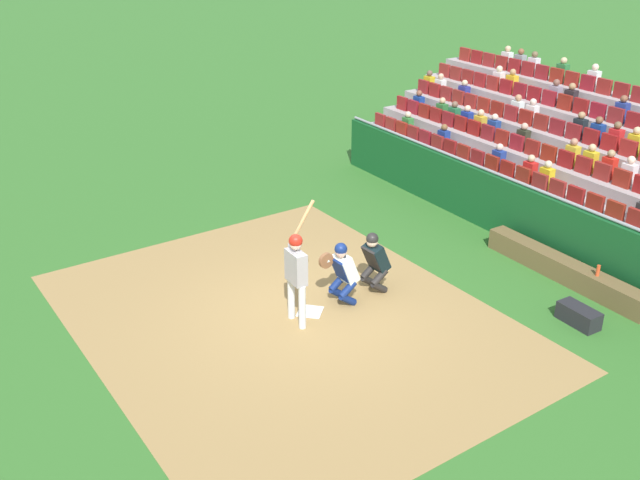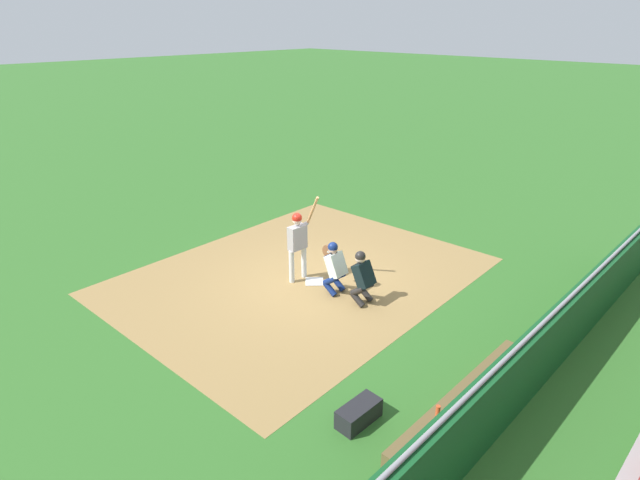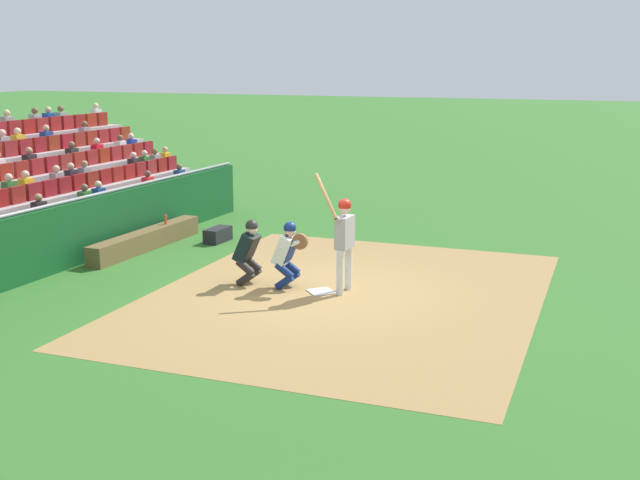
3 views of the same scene
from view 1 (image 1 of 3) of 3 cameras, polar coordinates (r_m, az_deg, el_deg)
The scene contains 10 objects.
ground_plane at distance 13.46m, azimuth -0.79°, elevation -5.75°, with size 160.00×160.00×0.00m, color #316826.
infield_dirt_patch at distance 13.24m, azimuth -2.65°, elevation -6.33°, with size 8.73×6.86×0.01m, color #9B7946.
home_plate_marker at distance 13.45m, azimuth -0.80°, elevation -5.69°, with size 0.44×0.44×0.02m, color white.
batter_at_plate at distance 12.62m, azimuth -1.90°, elevation -2.27°, with size 0.60×0.64×2.23m.
catcher_crouching at distance 13.41m, azimuth 1.76°, elevation -2.36°, with size 0.48×0.73×1.30m.
home_plate_umpire at distance 13.88m, azimuth 4.35°, elevation -1.52°, with size 0.48×0.48×1.29m.
dugout_wall at distance 16.44m, azimuth 15.92°, elevation 1.86°, with size 13.04×0.24×1.41m.
dugout_bench at distance 15.29m, azimuth 18.81°, elevation -2.25°, with size 3.83×0.40×0.44m, color brown.
water_bottle_on_bench at distance 14.73m, azimuth 21.21°, elevation -2.27°, with size 0.07×0.07×0.22m, color #DF4E26.
equipment_duffel_bag at distance 13.84m, azimuth 19.84°, elevation -5.67°, with size 0.78×0.36×0.34m, color black.
Camera 1 is at (-9.85, 6.04, 6.90)m, focal length 40.32 mm.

